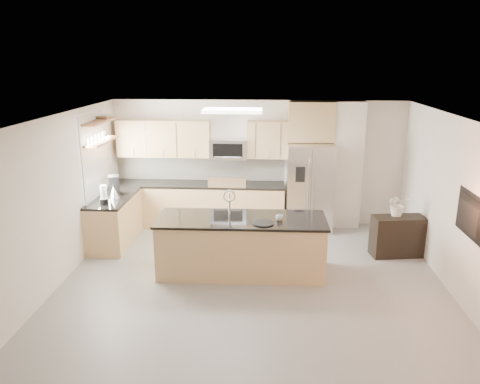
# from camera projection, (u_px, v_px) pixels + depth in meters

# --- Properties ---
(floor) EXTENTS (6.50, 6.50, 0.00)m
(floor) POSITION_uv_depth(u_px,v_px,m) (251.00, 293.00, 7.05)
(floor) COLOR gray
(floor) RESTS_ON ground
(ceiling) EXTENTS (6.00, 6.50, 0.02)m
(ceiling) POSITION_uv_depth(u_px,v_px,m) (253.00, 121.00, 6.33)
(ceiling) COLOR white
(ceiling) RESTS_ON wall_back
(wall_back) EXTENTS (6.00, 0.02, 2.60)m
(wall_back) POSITION_uv_depth(u_px,v_px,m) (258.00, 163.00, 9.80)
(wall_back) COLOR beige
(wall_back) RESTS_ON floor
(wall_front) EXTENTS (6.00, 0.02, 2.60)m
(wall_front) POSITION_uv_depth(u_px,v_px,m) (235.00, 346.00, 3.57)
(wall_front) COLOR beige
(wall_front) RESTS_ON floor
(wall_left) EXTENTS (0.02, 6.50, 2.60)m
(wall_left) POSITION_uv_depth(u_px,v_px,m) (48.00, 208.00, 6.87)
(wall_left) COLOR beige
(wall_left) RESTS_ON floor
(wall_right) EXTENTS (0.02, 6.50, 2.60)m
(wall_right) POSITION_uv_depth(u_px,v_px,m) (467.00, 216.00, 6.50)
(wall_right) COLOR beige
(wall_right) RESTS_ON floor
(back_counter) EXTENTS (3.55, 0.66, 1.44)m
(back_counter) POSITION_uv_depth(u_px,v_px,m) (199.00, 204.00, 9.80)
(back_counter) COLOR tan
(back_counter) RESTS_ON floor
(left_counter) EXTENTS (0.66, 1.50, 0.92)m
(left_counter) POSITION_uv_depth(u_px,v_px,m) (115.00, 220.00, 8.86)
(left_counter) COLOR tan
(left_counter) RESTS_ON floor
(range) EXTENTS (0.76, 0.64, 1.14)m
(range) POSITION_uv_depth(u_px,v_px,m) (228.00, 205.00, 9.75)
(range) COLOR black
(range) RESTS_ON floor
(upper_cabinets) EXTENTS (3.50, 0.33, 0.75)m
(upper_cabinets) POSITION_uv_depth(u_px,v_px,m) (195.00, 139.00, 9.58)
(upper_cabinets) COLOR tan
(upper_cabinets) RESTS_ON wall_back
(microwave) EXTENTS (0.76, 0.40, 0.40)m
(microwave) POSITION_uv_depth(u_px,v_px,m) (229.00, 149.00, 9.55)
(microwave) COLOR silver
(microwave) RESTS_ON upper_cabinets
(refrigerator) EXTENTS (0.92, 0.78, 1.78)m
(refrigerator) POSITION_uv_depth(u_px,v_px,m) (309.00, 187.00, 9.49)
(refrigerator) COLOR silver
(refrigerator) RESTS_ON floor
(partition_column) EXTENTS (0.60, 0.30, 2.60)m
(partition_column) POSITION_uv_depth(u_px,v_px,m) (347.00, 166.00, 9.55)
(partition_column) COLOR silver
(partition_column) RESTS_ON floor
(window) EXTENTS (0.04, 1.15, 1.65)m
(window) POSITION_uv_depth(u_px,v_px,m) (94.00, 158.00, 8.55)
(window) COLOR white
(window) RESTS_ON wall_left
(shelf_lower) EXTENTS (0.30, 1.20, 0.04)m
(shelf_lower) POSITION_uv_depth(u_px,v_px,m) (101.00, 141.00, 8.55)
(shelf_lower) COLOR #8F5939
(shelf_lower) RESTS_ON wall_left
(shelf_upper) EXTENTS (0.30, 1.20, 0.04)m
(shelf_upper) POSITION_uv_depth(u_px,v_px,m) (99.00, 121.00, 8.45)
(shelf_upper) COLOR #8F5939
(shelf_upper) RESTS_ON wall_left
(ceiling_fixture) EXTENTS (1.00, 0.50, 0.06)m
(ceiling_fixture) POSITION_uv_depth(u_px,v_px,m) (233.00, 111.00, 7.90)
(ceiling_fixture) COLOR white
(ceiling_fixture) RESTS_ON ceiling
(island) EXTENTS (2.74, 1.02, 1.37)m
(island) POSITION_uv_depth(u_px,v_px,m) (241.00, 245.00, 7.63)
(island) COLOR tan
(island) RESTS_ON floor
(credenza) EXTENTS (0.96, 0.52, 0.73)m
(credenza) POSITION_uv_depth(u_px,v_px,m) (398.00, 236.00, 8.32)
(credenza) COLOR black
(credenza) RESTS_ON floor
(cup) EXTENTS (0.13, 0.13, 0.09)m
(cup) POSITION_uv_depth(u_px,v_px,m) (279.00, 218.00, 7.39)
(cup) COLOR silver
(cup) RESTS_ON island
(platter) EXTENTS (0.37, 0.37, 0.02)m
(platter) POSITION_uv_depth(u_px,v_px,m) (263.00, 223.00, 7.24)
(platter) COLOR black
(platter) RESTS_ON island
(blender) EXTENTS (0.15, 0.15, 0.35)m
(blender) POSITION_uv_depth(u_px,v_px,m) (104.00, 196.00, 8.26)
(blender) COLOR black
(blender) RESTS_ON left_counter
(kettle) EXTENTS (0.20, 0.20, 0.25)m
(kettle) POSITION_uv_depth(u_px,v_px,m) (114.00, 192.00, 8.64)
(kettle) COLOR silver
(kettle) RESTS_ON left_counter
(coffee_maker) EXTENTS (0.26, 0.28, 0.36)m
(coffee_maker) POSITION_uv_depth(u_px,v_px,m) (114.00, 186.00, 8.85)
(coffee_maker) COLOR black
(coffee_maker) RESTS_ON left_counter
(bowl) EXTENTS (0.36, 0.36, 0.09)m
(bowl) POSITION_uv_depth(u_px,v_px,m) (103.00, 116.00, 8.64)
(bowl) COLOR silver
(bowl) RESTS_ON shelf_upper
(flower_vase) EXTENTS (0.59, 0.51, 0.62)m
(flower_vase) POSITION_uv_depth(u_px,v_px,m) (399.00, 199.00, 8.19)
(flower_vase) COLOR white
(flower_vase) RESTS_ON credenza
(television) EXTENTS (0.14, 1.08, 0.62)m
(television) POSITION_uv_depth(u_px,v_px,m) (467.00, 217.00, 6.30)
(television) COLOR black
(television) RESTS_ON wall_right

